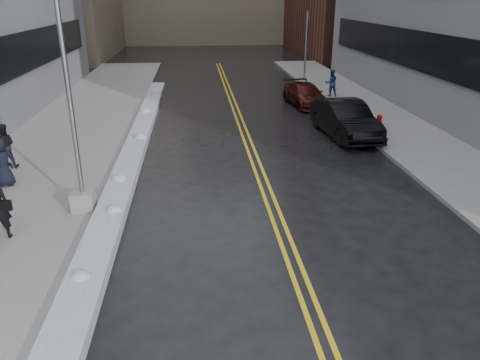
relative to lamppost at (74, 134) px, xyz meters
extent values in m
plane|color=black|center=(3.30, -2.00, -2.53)|extent=(160.00, 160.00, 0.00)
cube|color=gray|center=(-2.45, 8.00, -2.46)|extent=(5.50, 50.00, 0.15)
cube|color=gray|center=(13.30, 8.00, -2.46)|extent=(4.00, 50.00, 0.15)
cube|color=gold|center=(5.65, 8.00, -2.53)|extent=(0.12, 50.00, 0.01)
cube|color=gold|center=(5.95, 8.00, -2.53)|extent=(0.12, 50.00, 0.01)
cube|color=silver|center=(0.85, 6.00, -2.36)|extent=(0.90, 30.00, 0.34)
cube|color=gray|center=(0.00, 0.00, -2.08)|extent=(0.65, 0.65, 0.60)
cylinder|color=gray|center=(0.00, 0.00, 1.72)|extent=(0.14, 0.14, 7.00)
cylinder|color=maroon|center=(12.30, 8.00, -2.08)|extent=(0.24, 0.24, 0.60)
sphere|color=maroon|center=(12.30, 8.00, -1.78)|extent=(0.26, 0.26, 0.26)
cylinder|color=maroon|center=(12.30, 8.00, -2.03)|extent=(0.25, 0.10, 0.10)
cylinder|color=gray|center=(11.80, 22.00, 0.12)|extent=(0.14, 0.14, 5.00)
imported|color=#594C0C|center=(11.80, 22.00, 3.12)|extent=(0.16, 0.20, 1.00)
imported|color=black|center=(-3.70, 4.12, -1.53)|extent=(0.95, 0.82, 1.70)
imported|color=black|center=(-3.08, 2.25, -1.55)|extent=(0.92, 0.72, 1.67)
imported|color=navy|center=(12.16, 16.03, -1.54)|extent=(0.85, 0.68, 1.68)
imported|color=black|center=(10.41, 7.43, -1.69)|extent=(2.26, 5.24, 1.68)
imported|color=#380C09|center=(10.06, 14.15, -1.88)|extent=(2.31, 4.65, 1.30)
camera|label=1|loc=(3.49, -13.30, 3.73)|focal=35.00mm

